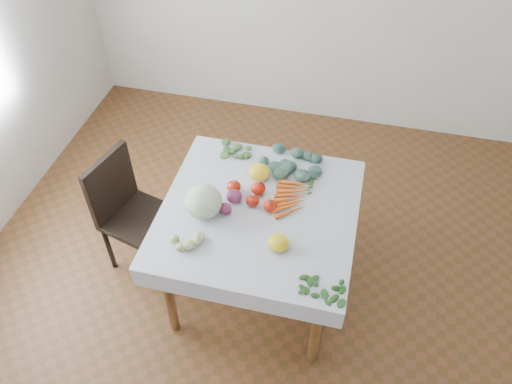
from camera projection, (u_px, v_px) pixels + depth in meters
The scene contains 18 objects.
ground at pixel (258, 284), 3.42m from camera, with size 4.00×4.00×0.00m, color brown.
table at pixel (259, 222), 2.96m from camera, with size 1.00×1.00×0.75m.
tablecloth at pixel (259, 211), 2.88m from camera, with size 1.12×1.12×0.01m, color silver.
chair at pixel (127, 206), 3.25m from camera, with size 0.49×0.49×0.88m.
cabbage at pixel (203, 201), 2.80m from camera, with size 0.21×0.21×0.19m, color beige.
tomato_a at pixel (270, 206), 2.86m from camera, with size 0.08×0.08×0.07m, color red.
tomato_b at pixel (253, 201), 2.89m from camera, with size 0.08×0.08×0.07m, color red.
tomato_c at pixel (234, 186), 2.97m from camera, with size 0.08×0.08×0.07m, color red.
tomato_d at pixel (258, 188), 2.95m from camera, with size 0.09×0.09×0.08m, color red.
heirloom_back at pixel (259, 172), 3.04m from camera, with size 0.13×0.13×0.09m, color yellow.
heirloom_front at pixel (278, 243), 2.67m from camera, with size 0.12×0.12×0.08m, color yellow.
onion_a at pixel (225, 209), 2.85m from camera, with size 0.08×0.08×0.07m, color #4E1632.
onion_b at pixel (234, 196), 2.91m from camera, with size 0.09×0.09×0.08m, color #4E1632.
tomatillo_cluster at pixel (188, 241), 2.70m from camera, with size 0.14×0.14×0.05m.
carrot_bunch at pixel (292, 197), 2.94m from camera, with size 0.21×0.33×0.03m.
kale_bunch at pixel (291, 161), 3.15m from camera, with size 0.38×0.31×0.05m.
basil_bunch at pixel (323, 289), 2.50m from camera, with size 0.23×0.19×0.01m.
dill_bunch at pixel (233, 150), 3.24m from camera, with size 0.20×0.20×0.02m.
Camera 1 is at (0.44, -1.88, 2.90)m, focal length 35.00 mm.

